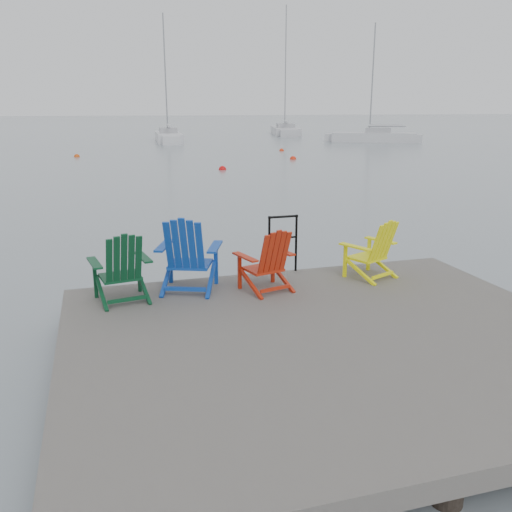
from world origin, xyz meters
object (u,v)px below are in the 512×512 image
object	(u,v)px
sailboat_far	(374,138)
buoy_b	(77,157)
handrail	(283,238)
sailboat_near	(168,138)
buoy_d	(282,151)
buoy_c	(293,159)
chair_blue	(188,254)
chair_red	(268,260)
sailboat_mid	(285,131)
chair_green	(122,267)
chair_yellow	(373,249)
buoy_a	(222,170)

from	to	relation	value
sailboat_far	buoy_b	bearing A→B (deg)	136.47
handrail	sailboat_near	size ratio (longest dim) A/B	0.08
sailboat_near	buoy_d	distance (m)	14.14
buoy_c	chair_blue	bearing A→B (deg)	-113.54
chair_blue	chair_red	distance (m)	1.11
handrail	sailboat_mid	xyz separation A→B (m)	(18.19, 51.48, -0.69)
handrail	buoy_c	xyz separation A→B (m)	(8.60, 22.84, -1.04)
chair_green	buoy_d	size ratio (longest dim) A/B	2.89
chair_green	sailboat_mid	world-z (taller)	sailboat_mid
buoy_d	chair_yellow	bearing A→B (deg)	-106.56
handrail	buoy_b	world-z (taller)	handrail
handrail	buoy_a	distance (m)	18.96
chair_red	sailboat_far	world-z (taller)	sailboat_far
sailboat_far	buoy_c	size ratio (longest dim) A/B	26.20
chair_green	chair_blue	size ratio (longest dim) A/B	0.89
sailboat_far	buoy_a	size ratio (longest dim) A/B	26.88
sailboat_near	sailboat_far	distance (m)	18.26
chair_blue	sailboat_near	xyz separation A→B (m)	(5.31, 42.28, -0.68)
handrail	buoy_d	distance (m)	30.86
sailboat_mid	chair_green	bearing A→B (deg)	-96.93
sailboat_near	buoy_a	size ratio (longest dim) A/B	29.18
chair_red	buoy_b	xyz separation A→B (m)	(-3.24, 28.96, -0.95)
chair_green	buoy_b	size ratio (longest dim) A/B	2.67
chair_red	buoy_b	world-z (taller)	chair_red
sailboat_mid	buoy_c	world-z (taller)	sailboat_mid
chair_green	sailboat_far	distance (m)	43.87
buoy_a	buoy_d	size ratio (longest dim) A/B	1.15
sailboat_near	buoy_a	world-z (taller)	sailboat_near
buoy_d	buoy_a	bearing A→B (deg)	-122.61
chair_yellow	buoy_d	bearing A→B (deg)	49.67
sailboat_mid	buoy_b	world-z (taller)	sailboat_mid
chair_blue	buoy_a	size ratio (longest dim) A/B	2.84
buoy_b	buoy_c	world-z (taller)	buoy_c
sailboat_mid	buoy_c	distance (m)	30.20
buoy_c	buoy_d	world-z (taller)	buoy_c
buoy_a	handrail	bearing A→B (deg)	-100.15
handrail	buoy_a	xyz separation A→B (m)	(3.34, 18.63, -1.04)
buoy_b	buoy_c	bearing A→B (deg)	-23.34
sailboat_mid	chair_blue	bearing A→B (deg)	-96.13
sailboat_mid	buoy_c	xyz separation A→B (m)	(-9.59, -28.64, -0.35)
buoy_b	buoy_d	xyz separation A→B (m)	(13.81, 0.99, 0.00)
buoy_c	handrail	bearing A→B (deg)	-110.63
buoy_d	buoy_b	bearing A→B (deg)	-175.92
buoy_a	buoy_c	size ratio (longest dim) A/B	0.97
sailboat_near	sailboat_far	bearing A→B (deg)	-13.38
chair_green	chair_blue	bearing A→B (deg)	1.67
chair_blue	sailboat_mid	distance (m)	55.59
chair_red	chair_yellow	distance (m)	1.70
chair_blue	buoy_d	distance (m)	31.85
buoy_a	sailboat_mid	bearing A→B (deg)	65.67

